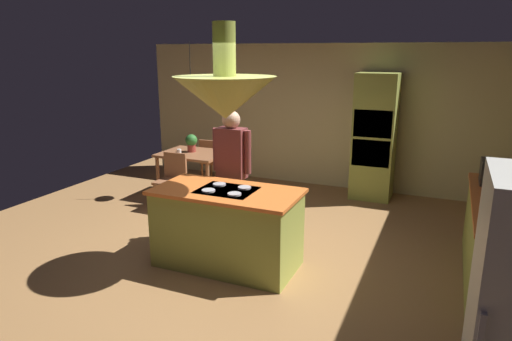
% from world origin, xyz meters
% --- Properties ---
extents(ground, '(8.16, 8.16, 0.00)m').
position_xyz_m(ground, '(0.00, 0.00, 0.00)').
color(ground, '#9E7042').
extents(wall_back, '(6.80, 0.10, 2.55)m').
position_xyz_m(wall_back, '(0.00, 3.45, 1.27)').
color(wall_back, beige).
rests_on(wall_back, ground).
extents(kitchen_island, '(1.65, 0.86, 0.93)m').
position_xyz_m(kitchen_island, '(0.00, -0.20, 0.46)').
color(kitchen_island, '#939E42').
rests_on(kitchen_island, ground).
extents(counter_run_right, '(0.73, 2.21, 0.91)m').
position_xyz_m(counter_run_right, '(2.84, 0.60, 0.46)').
color(counter_run_right, '#939E42').
rests_on(counter_run_right, ground).
extents(oven_tower, '(0.66, 0.62, 2.08)m').
position_xyz_m(oven_tower, '(1.10, 3.04, 1.04)').
color(oven_tower, '#939E42').
rests_on(oven_tower, ground).
extents(dining_table, '(1.07, 0.86, 0.76)m').
position_xyz_m(dining_table, '(-1.70, 1.90, 0.66)').
color(dining_table, '#935B3A').
rests_on(dining_table, ground).
extents(person_at_island, '(0.53, 0.23, 1.70)m').
position_xyz_m(person_at_island, '(-0.28, 0.50, 0.98)').
color(person_at_island, tan).
rests_on(person_at_island, ground).
extents(range_hood, '(1.10, 1.10, 1.00)m').
position_xyz_m(range_hood, '(0.00, -0.20, 1.96)').
color(range_hood, '#939E42').
extents(pendant_light_over_table, '(0.32, 0.32, 0.82)m').
position_xyz_m(pendant_light_over_table, '(-1.70, 1.90, 1.86)').
color(pendant_light_over_table, beige).
extents(chair_facing_island, '(0.40, 0.40, 0.87)m').
position_xyz_m(chair_facing_island, '(-1.70, 1.25, 0.50)').
color(chair_facing_island, '#935B3A').
rests_on(chair_facing_island, ground).
extents(chair_by_back_wall, '(0.40, 0.40, 0.87)m').
position_xyz_m(chair_by_back_wall, '(-1.70, 2.55, 0.50)').
color(chair_by_back_wall, '#935B3A').
rests_on(chair_by_back_wall, ground).
extents(potted_plant_on_table, '(0.20, 0.20, 0.30)m').
position_xyz_m(potted_plant_on_table, '(-1.76, 1.94, 0.93)').
color(potted_plant_on_table, '#99382D').
rests_on(potted_plant_on_table, dining_table).
extents(cup_on_table, '(0.07, 0.07, 0.09)m').
position_xyz_m(cup_on_table, '(-1.84, 1.68, 0.81)').
color(cup_on_table, white).
rests_on(cup_on_table, dining_table).
extents(canister_sugar, '(0.10, 0.10, 0.20)m').
position_xyz_m(canister_sugar, '(2.84, 0.24, 1.01)').
color(canister_sugar, '#E0B78C').
rests_on(canister_sugar, counter_run_right).
extents(canister_tea, '(0.13, 0.13, 0.21)m').
position_xyz_m(canister_tea, '(2.84, 0.42, 1.01)').
color(canister_tea, silver).
rests_on(canister_tea, counter_run_right).
extents(microwave_on_counter, '(0.46, 0.36, 0.28)m').
position_xyz_m(microwave_on_counter, '(2.84, 1.25, 1.05)').
color(microwave_on_counter, '#232326').
rests_on(microwave_on_counter, counter_run_right).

